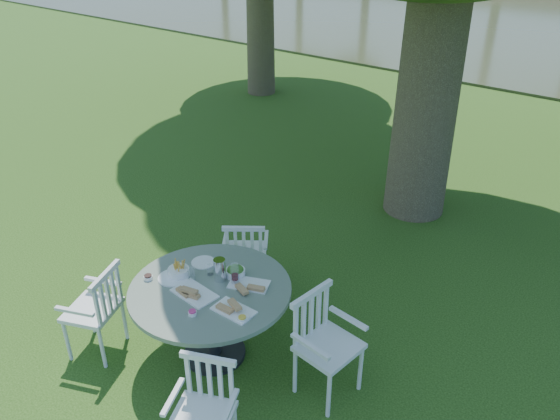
# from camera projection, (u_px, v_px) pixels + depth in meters

# --- Properties ---
(ground) EXTENTS (140.00, 140.00, 0.00)m
(ground) POSITION_uv_depth(u_px,v_px,m) (269.00, 285.00, 5.96)
(ground) COLOR #16360B
(ground) RESTS_ON ground
(table) EXTENTS (1.40, 1.40, 0.76)m
(table) POSITION_uv_depth(u_px,v_px,m) (211.00, 301.00, 4.73)
(table) COLOR black
(table) RESTS_ON ground
(chair_ne) EXTENTS (0.48, 0.51, 0.93)m
(chair_ne) POSITION_uv_depth(u_px,v_px,m) (321.00, 335.00, 4.45)
(chair_ne) COLOR silver
(chair_ne) RESTS_ON ground
(chair_nw) EXTENTS (0.58, 0.58, 0.85)m
(chair_nw) POSITION_uv_depth(u_px,v_px,m) (245.00, 251.00, 5.64)
(chair_nw) COLOR silver
(chair_nw) RESTS_ON ground
(chair_sw) EXTENTS (0.56, 0.58, 0.89)m
(chair_sw) POSITION_uv_depth(u_px,v_px,m) (100.00, 306.00, 4.82)
(chair_sw) COLOR silver
(chair_sw) RESTS_ON ground
(chair_se) EXTENTS (0.55, 0.53, 0.83)m
(chair_se) POSITION_uv_depth(u_px,v_px,m) (206.00, 402.00, 3.91)
(chair_se) COLOR silver
(chair_se) RESTS_ON ground
(tableware) EXTENTS (1.09, 0.77, 0.21)m
(tableware) POSITION_uv_depth(u_px,v_px,m) (210.00, 278.00, 4.71)
(tableware) COLOR white
(tableware) RESTS_ON table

